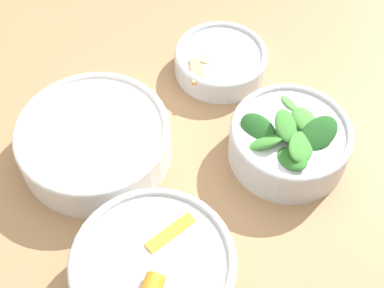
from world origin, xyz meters
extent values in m
cube|color=#99724C|center=(0.00, 0.00, 0.76)|extent=(1.06, 0.87, 0.03)
cube|color=olive|center=(0.47, -0.37, 0.37)|extent=(0.06, 0.06, 0.74)
cylinder|color=silver|center=(-0.16, 0.15, 0.80)|extent=(0.17, 0.17, 0.06)
torus|color=silver|center=(-0.16, 0.15, 0.83)|extent=(0.17, 0.17, 0.01)
cylinder|color=orange|center=(-0.19, 0.15, 0.82)|extent=(0.03, 0.06, 0.02)
cylinder|color=orange|center=(-0.15, 0.12, 0.82)|extent=(0.02, 0.06, 0.02)
cylinder|color=orange|center=(-0.15, 0.12, 0.81)|extent=(0.03, 0.05, 0.02)
cylinder|color=silver|center=(-0.13, -0.09, 0.80)|extent=(0.15, 0.15, 0.05)
torus|color=silver|center=(-0.13, -0.09, 0.82)|extent=(0.15, 0.15, 0.01)
ellipsoid|color=#2D7028|center=(-0.16, -0.05, 0.82)|extent=(0.05, 0.03, 0.02)
ellipsoid|color=#235B23|center=(-0.16, -0.10, 0.83)|extent=(0.04, 0.06, 0.04)
ellipsoid|color=#235B23|center=(-0.10, -0.05, 0.82)|extent=(0.05, 0.04, 0.03)
ellipsoid|color=#3D8433|center=(-0.12, -0.05, 0.82)|extent=(0.06, 0.06, 0.05)
ellipsoid|color=#4C933D|center=(-0.10, -0.12, 0.82)|extent=(0.04, 0.03, 0.03)
ellipsoid|color=#235B23|center=(-0.17, -0.12, 0.81)|extent=(0.06, 0.06, 0.03)
ellipsoid|color=#4C933D|center=(-0.13, -0.11, 0.83)|extent=(0.05, 0.04, 0.01)
ellipsoid|color=#3D8433|center=(-0.16, -0.07, 0.83)|extent=(0.05, 0.06, 0.04)
ellipsoid|color=#3D8433|center=(-0.13, -0.08, 0.84)|extent=(0.05, 0.05, 0.03)
ellipsoid|color=#3D8433|center=(-0.11, -0.05, 0.82)|extent=(0.06, 0.06, 0.02)
cylinder|color=white|center=(0.03, 0.10, 0.79)|extent=(0.19, 0.19, 0.05)
torus|color=white|center=(0.03, 0.10, 0.82)|extent=(0.19, 0.19, 0.01)
cylinder|color=#9E6B4C|center=(0.03, 0.10, 0.79)|extent=(0.18, 0.18, 0.03)
ellipsoid|color=#AD7551|center=(-0.03, 0.13, 0.81)|extent=(0.01, 0.01, 0.01)
ellipsoid|color=#8E5B3D|center=(0.03, 0.05, 0.80)|extent=(0.01, 0.01, 0.01)
ellipsoid|color=#AD7551|center=(0.09, 0.07, 0.81)|extent=(0.01, 0.01, 0.01)
ellipsoid|color=#AD7551|center=(0.07, 0.12, 0.81)|extent=(0.01, 0.01, 0.01)
ellipsoid|color=#AD7551|center=(0.04, 0.10, 0.81)|extent=(0.01, 0.01, 0.01)
ellipsoid|color=#AD7551|center=(0.00, 0.11, 0.80)|extent=(0.01, 0.01, 0.01)
ellipsoid|color=#AD7551|center=(-0.01, 0.18, 0.81)|extent=(0.01, 0.01, 0.01)
ellipsoid|color=#8E5B3D|center=(-0.01, 0.10, 0.80)|extent=(0.01, 0.01, 0.01)
ellipsoid|color=#AD7551|center=(0.02, 0.18, 0.81)|extent=(0.01, 0.01, 0.01)
ellipsoid|color=#A36B4C|center=(0.05, 0.13, 0.81)|extent=(0.01, 0.01, 0.01)
cylinder|color=beige|center=(-0.03, 0.14, 0.81)|extent=(0.03, 0.03, 0.01)
cylinder|color=tan|center=(0.00, 0.04, 0.81)|extent=(0.03, 0.03, 0.01)
cylinder|color=tan|center=(0.00, 0.14, 0.81)|extent=(0.03, 0.03, 0.01)
cylinder|color=beige|center=(0.06, 0.07, 0.81)|extent=(0.03, 0.03, 0.01)
cylinder|color=#E0A88E|center=(0.03, 0.11, 0.81)|extent=(0.03, 0.03, 0.01)
cylinder|color=silver|center=(0.04, -0.12, 0.79)|extent=(0.13, 0.13, 0.03)
torus|color=silver|center=(0.04, -0.12, 0.80)|extent=(0.13, 0.13, 0.01)
cube|color=tan|center=(0.03, -0.11, 0.79)|extent=(0.06, 0.05, 0.01)
cube|color=tan|center=(0.04, -0.12, 0.80)|extent=(0.07, 0.07, 0.02)
cube|color=tan|center=(0.03, -0.08, 0.80)|extent=(0.06, 0.06, 0.01)
camera|label=1|loc=(-0.36, 0.26, 1.34)|focal=50.00mm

